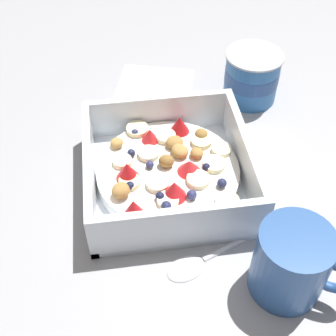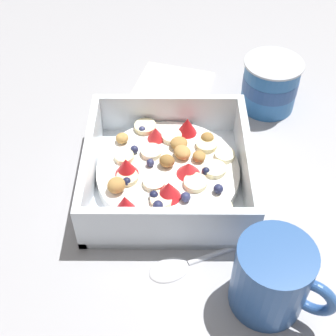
# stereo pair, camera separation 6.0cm
# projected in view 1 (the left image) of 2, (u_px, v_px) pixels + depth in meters

# --- Properties ---
(ground_plane) EXTENTS (2.40, 2.40, 0.00)m
(ground_plane) POSITION_uv_depth(u_px,v_px,m) (156.00, 190.00, 0.62)
(ground_plane) COLOR #9E9EA3
(fruit_bowl) EXTENTS (0.21, 0.21, 0.07)m
(fruit_bowl) POSITION_uv_depth(u_px,v_px,m) (168.00, 172.00, 0.61)
(fruit_bowl) COLOR white
(fruit_bowl) RESTS_ON ground
(spoon) EXTENTS (0.08, 0.17, 0.01)m
(spoon) POSITION_uv_depth(u_px,v_px,m) (205.00, 257.00, 0.54)
(spoon) COLOR silver
(spoon) RESTS_ON ground
(yogurt_cup) EXTENTS (0.09, 0.09, 0.08)m
(yogurt_cup) POSITION_uv_depth(u_px,v_px,m) (252.00, 76.00, 0.72)
(yogurt_cup) COLOR #3370B7
(yogurt_cup) RESTS_ON ground
(coffee_mug) EXTENTS (0.08, 0.10, 0.09)m
(coffee_mug) POSITION_uv_depth(u_px,v_px,m) (292.00, 264.00, 0.49)
(coffee_mug) COLOR #2D5699
(coffee_mug) RESTS_ON ground
(folded_napkin) EXTENTS (0.15, 0.15, 0.01)m
(folded_napkin) POSITION_uv_depth(u_px,v_px,m) (153.00, 88.00, 0.77)
(folded_napkin) COLOR silver
(folded_napkin) RESTS_ON ground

